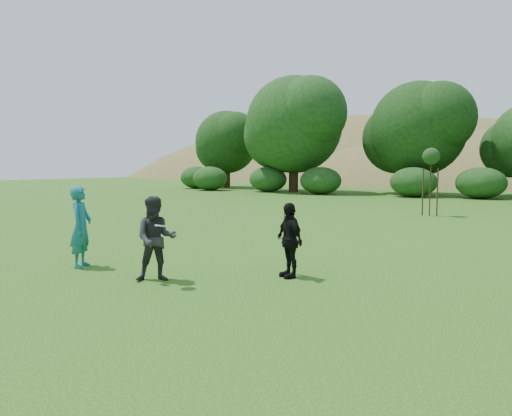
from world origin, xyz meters
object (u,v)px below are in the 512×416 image
Objects in this scene: sapling at (431,158)px; player_teal at (81,227)px; player_black at (289,240)px; player_grey at (156,239)px.

player_teal is at bearing -101.64° from sapling.
player_black is at bearing -85.57° from sapling.
player_grey is 0.55× the size of sapling.
player_grey is at bearing -93.27° from sapling.
player_grey is at bearing -122.91° from player_teal.
sapling is at bearing 42.65° from player_grey.
sapling is (-1.02, 13.19, 1.70)m from player_black.
player_grey is 14.96m from sapling.
player_grey is 2.50m from player_black.
sapling is at bearing 124.37° from player_black.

